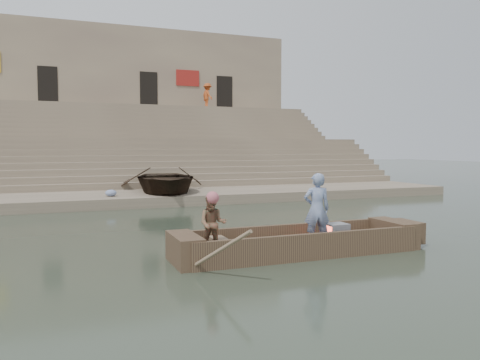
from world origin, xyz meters
TOP-DOWN VIEW (x-y plane):
  - ground at (0.00, 0.00)m, footprint 120.00×120.00m
  - lower_landing at (0.00, 8.00)m, footprint 32.00×4.00m
  - mid_landing at (0.00, 15.50)m, footprint 32.00×3.00m
  - upper_landing at (0.00, 22.50)m, footprint 32.00×3.00m
  - ghat_steps at (0.00, 17.19)m, footprint 32.00×11.00m
  - building_wall at (0.00, 26.50)m, footprint 32.00×5.07m
  - main_rowboat at (3.14, -2.96)m, footprint 5.00×1.30m
  - rowboat_trim at (3.35, -2.97)m, footprint 6.04×2.63m
  - standing_man at (3.49, -3.15)m, footprint 0.65×0.52m
  - rowing_man at (1.14, -3.07)m, footprint 0.70×0.63m
  - television at (4.11, -2.96)m, footprint 0.46×0.42m
  - beached_rowboat at (2.64, 8.12)m, footprint 4.39×5.65m
  - pedestrian at (9.08, 22.36)m, footprint 0.88×1.30m
  - cloth_bundles at (1.65, 7.88)m, footprint 17.72×2.10m

SIDE VIEW (x-z plane):
  - ground at x=0.00m, z-range 0.00..0.00m
  - main_rowboat at x=3.14m, z-range 0.00..0.22m
  - lower_landing at x=0.00m, z-range 0.00..0.40m
  - rowboat_trim at x=3.35m, z-range -0.61..1.23m
  - television at x=4.11m, z-range 0.22..0.62m
  - cloth_bundles at x=1.65m, z-range 0.40..0.66m
  - rowing_man at x=1.14m, z-range 0.22..1.39m
  - beached_rowboat at x=2.64m, z-range 0.40..1.47m
  - standing_man at x=3.49m, z-range 0.22..1.78m
  - mid_landing at x=0.00m, z-range 0.00..2.80m
  - ghat_steps at x=0.00m, z-range -0.80..4.40m
  - upper_landing at x=0.00m, z-range 0.00..5.20m
  - building_wall at x=0.00m, z-range 0.00..11.20m
  - pedestrian at x=9.08m, z-range 5.20..7.07m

